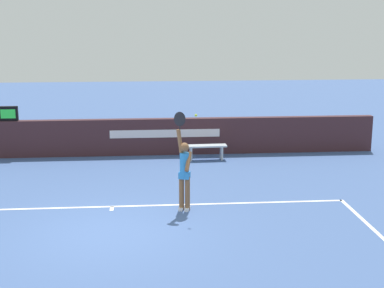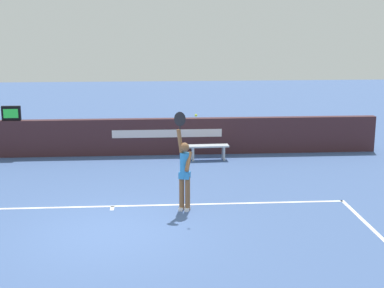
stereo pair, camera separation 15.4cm
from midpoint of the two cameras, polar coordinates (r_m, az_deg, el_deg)
The scene contains 7 objects.
ground_plane at distance 12.38m, azimuth -8.24°, elevation -8.85°, with size 60.00×60.00×0.00m, color #405B93.
court_lines at distance 11.46m, azimuth -8.59°, elevation -10.64°, with size 11.66×5.55×0.00m.
back_wall at distance 18.99m, azimuth -6.82°, elevation 0.71°, with size 17.33×0.29×1.23m.
speed_display at distance 19.35m, azimuth -17.67°, elevation 3.00°, with size 0.61×0.14×0.48m.
tennis_player at distance 13.32m, azimuth -0.45°, elevation -2.68°, with size 0.45×0.43×2.40m.
tennis_ball at distance 12.84m, azimuth 0.75°, elevation 2.93°, with size 0.06×0.06×0.06m.
courtside_bench_near at distance 18.26m, azimuth 1.90°, elevation -0.50°, with size 1.34×0.41×0.49m.
Camera 2 is at (1.02, -11.50, 4.50)m, focal length 52.51 mm.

